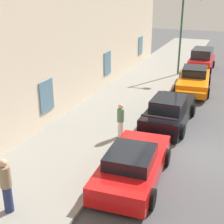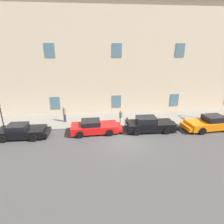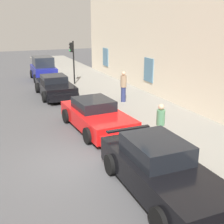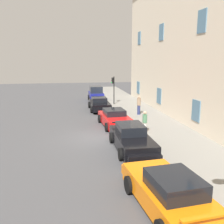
# 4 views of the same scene
# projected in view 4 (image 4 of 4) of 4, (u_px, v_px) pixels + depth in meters

# --- Properties ---
(ground_plane) EXTENTS (80.00, 80.00, 0.00)m
(ground_plane) POSITION_uv_depth(u_px,v_px,m) (99.00, 138.00, 17.31)
(ground_plane) COLOR #444447
(sidewalk) EXTENTS (60.00, 4.39, 0.14)m
(sidewalk) POSITION_uv_depth(u_px,v_px,m) (166.00, 133.00, 18.11)
(sidewalk) COLOR gray
(sidewalk) RESTS_ON ground
(building_facade) EXTENTS (36.96, 3.71, 13.08)m
(building_facade) POSITION_uv_depth(u_px,v_px,m) (223.00, 38.00, 17.45)
(building_facade) COLOR beige
(building_facade) RESTS_ON ground
(sportscar_red_lead) EXTENTS (4.56, 2.11, 1.27)m
(sportscar_red_lead) POSITION_uv_depth(u_px,v_px,m) (100.00, 105.00, 26.32)
(sportscar_red_lead) COLOR black
(sportscar_red_lead) RESTS_ON ground
(sportscar_yellow_flank) EXTENTS (4.90, 2.34, 1.29)m
(sportscar_yellow_flank) POSITION_uv_depth(u_px,v_px,m) (116.00, 119.00, 20.00)
(sportscar_yellow_flank) COLOR red
(sportscar_yellow_flank) RESTS_ON ground
(sportscar_white_middle) EXTENTS (5.12, 2.10, 1.45)m
(sportscar_white_middle) POSITION_uv_depth(u_px,v_px,m) (132.00, 140.00, 14.75)
(sportscar_white_middle) COLOR black
(sportscar_white_middle) RESTS_ON ground
(sportscar_tail_end) EXTENTS (5.23, 2.44, 1.44)m
(sportscar_tail_end) POSITION_uv_depth(u_px,v_px,m) (167.00, 191.00, 9.09)
(sportscar_tail_end) COLOR orange
(sportscar_tail_end) RESTS_ON ground
(hatchback_distant) EXTENTS (3.59, 1.93, 1.86)m
(hatchback_distant) POSITION_uv_depth(u_px,v_px,m) (96.00, 94.00, 31.96)
(hatchback_distant) COLOR navy
(hatchback_distant) RESTS_ON ground
(traffic_light) EXTENTS (0.22, 0.36, 3.10)m
(traffic_light) POSITION_uv_depth(u_px,v_px,m) (113.00, 85.00, 28.85)
(traffic_light) COLOR black
(traffic_light) RESTS_ON sidewalk
(pedestrian_admiring) EXTENTS (0.41, 0.41, 1.75)m
(pedestrian_admiring) POSITION_uv_depth(u_px,v_px,m) (139.00, 105.00, 23.63)
(pedestrian_admiring) COLOR navy
(pedestrian_admiring) RESTS_ON sidewalk
(pedestrian_strolling) EXTENTS (0.38, 0.38, 1.56)m
(pedestrian_strolling) POSITION_uv_depth(u_px,v_px,m) (145.00, 122.00, 17.65)
(pedestrian_strolling) COLOR silver
(pedestrian_strolling) RESTS_ON sidewalk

